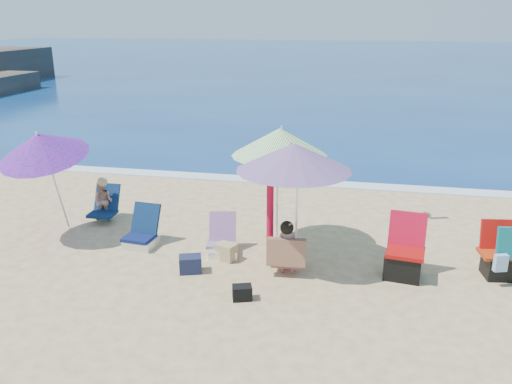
% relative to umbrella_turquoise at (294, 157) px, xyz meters
% --- Properties ---
extents(ground, '(120.00, 120.00, 0.00)m').
position_rel_umbrella_turquoise_xyz_m(ground, '(-0.34, -0.74, -1.78)').
color(ground, '#D8BC84').
rests_on(ground, ground).
extents(sea, '(120.00, 80.00, 0.12)m').
position_rel_umbrella_turquoise_xyz_m(sea, '(-0.34, 44.26, -1.83)').
color(sea, navy).
rests_on(sea, ground).
extents(foam, '(120.00, 0.50, 0.04)m').
position_rel_umbrella_turquoise_xyz_m(foam, '(-0.34, 4.36, -1.76)').
color(foam, white).
rests_on(foam, ground).
extents(umbrella_turquoise, '(2.26, 2.26, 2.02)m').
position_rel_umbrella_turquoise_xyz_m(umbrella_turquoise, '(0.00, 0.00, 0.00)').
color(umbrella_turquoise, white).
rests_on(umbrella_turquoise, ground).
extents(umbrella_striped, '(1.86, 1.86, 2.11)m').
position_rel_umbrella_turquoise_xyz_m(umbrella_striped, '(-0.33, 0.68, 0.06)').
color(umbrella_striped, white).
rests_on(umbrella_striped, ground).
extents(umbrella_blue, '(1.67, 1.72, 2.08)m').
position_rel_umbrella_turquoise_xyz_m(umbrella_blue, '(-4.36, 0.21, -0.07)').
color(umbrella_blue, silver).
rests_on(umbrella_blue, ground).
extents(furled_umbrella, '(0.27, 0.46, 1.49)m').
position_rel_umbrella_turquoise_xyz_m(furled_umbrella, '(-0.36, 0.19, -0.96)').
color(furled_umbrella, '#B90D2C').
rests_on(furled_umbrella, ground).
extents(chair_navy, '(0.56, 0.66, 0.70)m').
position_rel_umbrella_turquoise_xyz_m(chair_navy, '(-2.64, 0.21, -1.59)').
color(chair_navy, '#0D184A').
rests_on(chair_navy, ground).
extents(chair_rainbow, '(0.62, 0.71, 0.64)m').
position_rel_umbrella_turquoise_xyz_m(chair_rainbow, '(-1.19, 0.19, -1.61)').
color(chair_rainbow, '#D24A5C').
rests_on(chair_rainbow, ground).
extents(camp_chair_left, '(0.62, 0.64, 0.97)m').
position_rel_umbrella_turquoise_xyz_m(camp_chair_left, '(1.72, -0.05, -1.49)').
color(camp_chair_left, '#A10C0B').
rests_on(camp_chair_left, ground).
extents(camp_chair_right, '(0.62, 0.72, 0.89)m').
position_rel_umbrella_turquoise_xyz_m(camp_chair_right, '(3.16, 0.20, -1.46)').
color(camp_chair_right, '#AC300C').
rests_on(camp_chair_right, ground).
extents(person_center, '(0.60, 0.52, 0.86)m').
position_rel_umbrella_turquoise_xyz_m(person_center, '(-0.03, -0.32, -1.36)').
color(person_center, tan).
rests_on(person_center, ground).
extents(person_left, '(0.49, 0.61, 0.88)m').
position_rel_umbrella_turquoise_xyz_m(person_left, '(-3.83, 1.19, -1.38)').
color(person_left, tan).
rests_on(person_left, ground).
extents(bag_navy_a, '(0.40, 0.34, 0.27)m').
position_rel_umbrella_turquoise_xyz_m(bag_navy_a, '(-1.51, -0.57, -1.65)').
color(bag_navy_a, '#1B203C').
rests_on(bag_navy_a, ground).
extents(bag_tan, '(0.38, 0.33, 0.27)m').
position_rel_umbrella_turquoise_xyz_m(bag_tan, '(-1.07, -0.03, -1.64)').
color(bag_tan, tan).
rests_on(bag_tan, ground).
extents(bag_black_b, '(0.32, 0.26, 0.21)m').
position_rel_umbrella_turquoise_xyz_m(bag_black_b, '(-0.53, -1.23, -1.67)').
color(bag_black_b, black).
rests_on(bag_black_b, ground).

